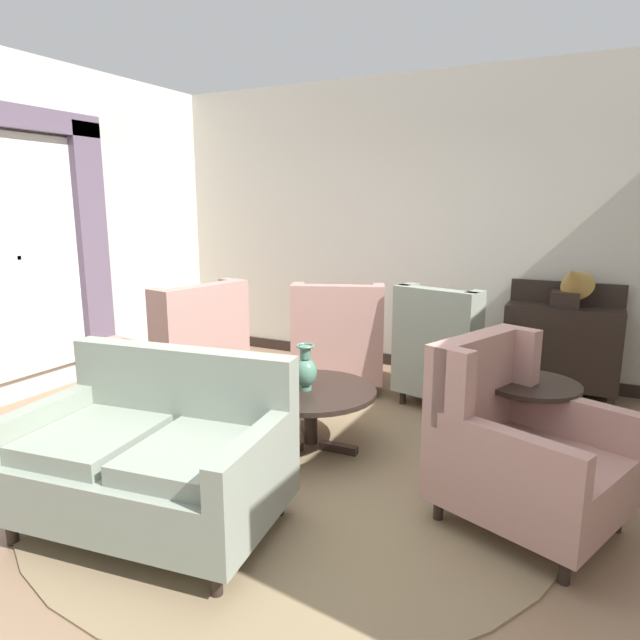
{
  "coord_description": "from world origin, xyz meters",
  "views": [
    {
      "loc": [
        1.7,
        -2.77,
        1.76
      ],
      "look_at": [
        -0.16,
        0.91,
        0.89
      ],
      "focal_mm": 31.33,
      "sensor_mm": 36.0,
      "label": 1
    }
  ],
  "objects_px": {
    "porcelain_vase": "(305,370)",
    "sideboard": "(561,345)",
    "armchair_near_window": "(187,359)",
    "gramophone": "(572,284)",
    "coffee_table": "(311,399)",
    "armchair_beside_settee": "(339,344)",
    "side_table": "(528,424)",
    "settee": "(153,457)",
    "armchair_near_sideboard": "(448,355)",
    "armchair_foreground_right": "(517,448)"
  },
  "relations": [
    {
      "from": "porcelain_vase",
      "to": "sideboard",
      "type": "relative_size",
      "value": 0.31
    },
    {
      "from": "armchair_beside_settee",
      "to": "side_table",
      "type": "relative_size",
      "value": 1.6
    },
    {
      "from": "coffee_table",
      "to": "armchair_foreground_right",
      "type": "xyz_separation_m",
      "value": [
        1.46,
        -0.32,
        0.05
      ]
    },
    {
      "from": "porcelain_vase",
      "to": "armchair_beside_settee",
      "type": "relative_size",
      "value": 0.3
    },
    {
      "from": "coffee_table",
      "to": "porcelain_vase",
      "type": "relative_size",
      "value": 2.88
    },
    {
      "from": "settee",
      "to": "gramophone",
      "type": "bearing_deg",
      "value": 52.53
    },
    {
      "from": "side_table",
      "to": "sideboard",
      "type": "relative_size",
      "value": 0.66
    },
    {
      "from": "coffee_table",
      "to": "armchair_near_window",
      "type": "height_order",
      "value": "armchair_near_window"
    },
    {
      "from": "porcelain_vase",
      "to": "armchair_near_sideboard",
      "type": "height_order",
      "value": "armchair_near_sideboard"
    },
    {
      "from": "armchair_beside_settee",
      "to": "side_table",
      "type": "height_order",
      "value": "armchair_beside_settee"
    },
    {
      "from": "sideboard",
      "to": "settee",
      "type": "bearing_deg",
      "value": -118.81
    },
    {
      "from": "armchair_near_window",
      "to": "armchair_foreground_right",
      "type": "bearing_deg",
      "value": 90.47
    },
    {
      "from": "armchair_near_window",
      "to": "side_table",
      "type": "height_order",
      "value": "armchair_near_window"
    },
    {
      "from": "armchair_beside_settee",
      "to": "side_table",
      "type": "bearing_deg",
      "value": 125.35
    },
    {
      "from": "porcelain_vase",
      "to": "sideboard",
      "type": "xyz_separation_m",
      "value": [
        1.54,
        2.08,
        -0.12
      ]
    },
    {
      "from": "porcelain_vase",
      "to": "side_table",
      "type": "height_order",
      "value": "porcelain_vase"
    },
    {
      "from": "armchair_near_sideboard",
      "to": "armchair_foreground_right",
      "type": "bearing_deg",
      "value": 130.31
    },
    {
      "from": "settee",
      "to": "coffee_table",
      "type": "bearing_deg",
      "value": 68.93
    },
    {
      "from": "coffee_table",
      "to": "armchair_near_window",
      "type": "xyz_separation_m",
      "value": [
        -1.29,
        0.2,
        0.08
      ]
    },
    {
      "from": "armchair_near_sideboard",
      "to": "side_table",
      "type": "height_order",
      "value": "armchair_near_sideboard"
    },
    {
      "from": "armchair_beside_settee",
      "to": "porcelain_vase",
      "type": "bearing_deg",
      "value": 83.78
    },
    {
      "from": "armchair_foreground_right",
      "to": "armchair_near_sideboard",
      "type": "height_order",
      "value": "armchair_near_sideboard"
    },
    {
      "from": "coffee_table",
      "to": "side_table",
      "type": "height_order",
      "value": "side_table"
    },
    {
      "from": "coffee_table",
      "to": "armchair_near_window",
      "type": "bearing_deg",
      "value": 171.19
    },
    {
      "from": "settee",
      "to": "gramophone",
      "type": "relative_size",
      "value": 3.25
    },
    {
      "from": "gramophone",
      "to": "side_table",
      "type": "bearing_deg",
      "value": -93.01
    },
    {
      "from": "sideboard",
      "to": "gramophone",
      "type": "relative_size",
      "value": 2.24
    },
    {
      "from": "armchair_near_sideboard",
      "to": "gramophone",
      "type": "distance_m",
      "value": 1.26
    },
    {
      "from": "coffee_table",
      "to": "settee",
      "type": "relative_size",
      "value": 0.62
    },
    {
      "from": "armchair_near_window",
      "to": "gramophone",
      "type": "relative_size",
      "value": 2.4
    },
    {
      "from": "porcelain_vase",
      "to": "settee",
      "type": "bearing_deg",
      "value": -102.84
    },
    {
      "from": "gramophone",
      "to": "coffee_table",
      "type": "bearing_deg",
      "value": -128.41
    },
    {
      "from": "armchair_near_sideboard",
      "to": "gramophone",
      "type": "relative_size",
      "value": 2.3
    },
    {
      "from": "armchair_near_sideboard",
      "to": "armchair_near_window",
      "type": "height_order",
      "value": "armchair_near_window"
    },
    {
      "from": "porcelain_vase",
      "to": "gramophone",
      "type": "relative_size",
      "value": 0.71
    },
    {
      "from": "side_table",
      "to": "armchair_beside_settee",
      "type": "bearing_deg",
      "value": 146.57
    },
    {
      "from": "coffee_table",
      "to": "armchair_near_sideboard",
      "type": "height_order",
      "value": "armchair_near_sideboard"
    },
    {
      "from": "settee",
      "to": "armchair_beside_settee",
      "type": "xyz_separation_m",
      "value": [
        -0.08,
        2.57,
        0.03
      ]
    },
    {
      "from": "armchair_near_window",
      "to": "settee",
      "type": "bearing_deg",
      "value": 45.1
    },
    {
      "from": "porcelain_vase",
      "to": "coffee_table",
      "type": "bearing_deg",
      "value": 49.9
    },
    {
      "from": "sideboard",
      "to": "coffee_table",
      "type": "bearing_deg",
      "value": -126.47
    },
    {
      "from": "armchair_beside_settee",
      "to": "sideboard",
      "type": "bearing_deg",
      "value": -179.97
    },
    {
      "from": "armchair_near_sideboard",
      "to": "side_table",
      "type": "distance_m",
      "value": 1.49
    },
    {
      "from": "porcelain_vase",
      "to": "gramophone",
      "type": "distance_m",
      "value": 2.59
    },
    {
      "from": "armchair_near_window",
      "to": "sideboard",
      "type": "bearing_deg",
      "value": 134.6
    },
    {
      "from": "coffee_table",
      "to": "armchair_beside_settee",
      "type": "xyz_separation_m",
      "value": [
        -0.38,
        1.31,
        0.06
      ]
    },
    {
      "from": "coffee_table",
      "to": "armchair_beside_settee",
      "type": "bearing_deg",
      "value": 106.34
    },
    {
      "from": "coffee_table",
      "to": "gramophone",
      "type": "xyz_separation_m",
      "value": [
        1.56,
        1.97,
        0.68
      ]
    },
    {
      "from": "coffee_table",
      "to": "sideboard",
      "type": "distance_m",
      "value": 2.55
    },
    {
      "from": "armchair_near_window",
      "to": "side_table",
      "type": "xyz_separation_m",
      "value": [
        2.75,
        -0.11,
        -0.04
      ]
    }
  ]
}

